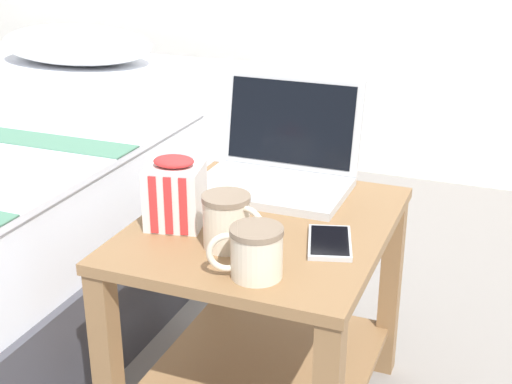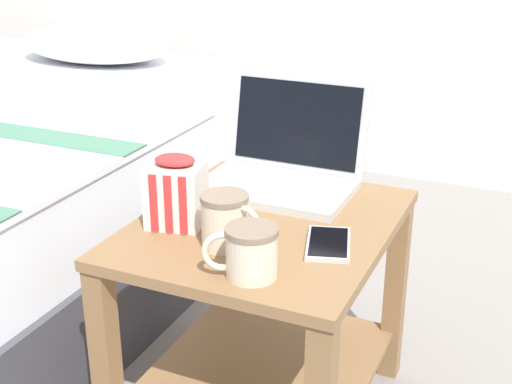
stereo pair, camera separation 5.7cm
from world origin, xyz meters
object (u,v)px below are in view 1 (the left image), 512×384
mug_front_left (255,249)px  cell_phone (330,242)px  laptop (278,166)px  mug_front_right (228,219)px  snack_bag (175,194)px

mug_front_left → cell_phone: bearing=62.3°
mug_front_left → cell_phone: 0.19m
laptop → mug_front_left: bearing=-75.3°
mug_front_right → mug_front_left: bearing=-44.6°
laptop → cell_phone: (0.19, -0.25, -0.04)m
mug_front_right → cell_phone: size_ratio=0.85×
mug_front_right → snack_bag: (-0.13, 0.05, 0.01)m
laptop → snack_bag: bearing=-112.5°
mug_front_left → mug_front_right: (-0.09, 0.08, 0.01)m
laptop → cell_phone: laptop is taller
cell_phone → snack_bag: bearing=-175.4°
snack_bag → laptop: bearing=67.5°
mug_front_right → laptop: bearing=93.9°
mug_front_left → mug_front_right: size_ratio=0.94×
laptop → snack_bag: size_ratio=2.30×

